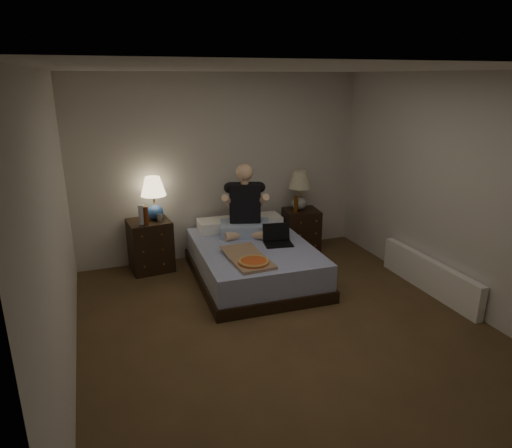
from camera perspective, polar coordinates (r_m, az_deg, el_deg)
name	(u,v)px	position (r m, az deg, el deg)	size (l,w,h in m)	color
floor	(287,329)	(4.75, 3.87, -13.01)	(4.00, 4.50, 0.00)	brown
ceiling	(293,69)	(4.07, 4.65, 18.74)	(4.00, 4.50, 0.00)	white
wall_back	(222,168)	(6.30, -4.30, 7.04)	(4.00, 2.50, 0.00)	silver
wall_front	(480,333)	(2.53, 26.19, -12.15)	(4.00, 2.50, 0.00)	silver
wall_left	(57,236)	(3.90, -23.65, -1.40)	(4.50, 2.50, 0.00)	silver
wall_right	(460,193)	(5.37, 24.11, 3.57)	(4.50, 2.50, 0.00)	silver
bed	(254,262)	(5.73, -0.27, -4.78)	(1.36, 1.81, 0.45)	#5968B2
nightstand_left	(150,245)	(6.12, -13.06, -2.61)	(0.52, 0.47, 0.67)	black
nightstand_right	(301,230)	(6.65, 5.66, -0.80)	(0.48, 0.43, 0.62)	black
lamp_left	(154,198)	(5.98, -12.65, 3.14)	(0.32, 0.32, 0.56)	#295199
lamp_right	(299,191)	(6.50, 5.45, 4.17)	(0.32, 0.32, 0.56)	#97988F
water_bottle	(141,215)	(5.86, -14.14, 1.15)	(0.07, 0.07, 0.25)	silver
soda_can	(160,218)	(5.93, -11.95, 0.75)	(0.07, 0.07, 0.10)	#B7B7B2
beer_bottle_left	(146,215)	(5.85, -13.59, 1.05)	(0.06, 0.06, 0.23)	#61290D
beer_bottle_right	(296,204)	(6.42, 5.00, 2.48)	(0.06, 0.06, 0.23)	#59310C
person	(245,200)	(5.90, -1.39, 3.00)	(0.66, 0.52, 0.93)	black
laptop	(278,236)	(5.62, 2.82, -1.46)	(0.34, 0.28, 0.24)	black
pizza_box	(254,262)	(5.03, -0.29, -4.83)	(0.40, 0.76, 0.08)	tan
radiator	(429,275)	(5.79, 20.81, -6.03)	(0.10, 1.60, 0.40)	white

